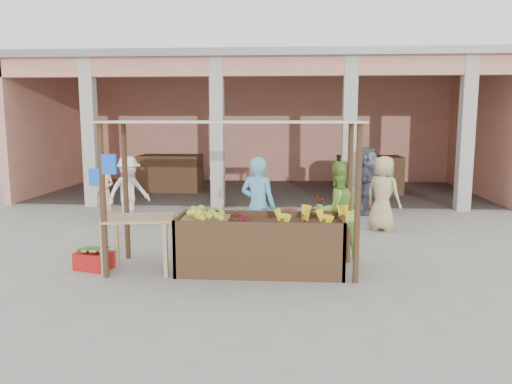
# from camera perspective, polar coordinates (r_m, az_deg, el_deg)

# --- Properties ---
(ground) EXTENTS (60.00, 60.00, 0.00)m
(ground) POSITION_cam_1_polar(r_m,az_deg,el_deg) (8.12, -3.09, -8.96)
(ground) COLOR gray
(ground) RESTS_ON ground
(market_building) EXTENTS (14.40, 6.40, 4.20)m
(market_building) POSITION_cam_1_polar(r_m,az_deg,el_deg) (16.63, 0.84, 9.45)
(market_building) COLOR tan
(market_building) RESTS_ON ground
(fruit_stall) EXTENTS (2.60, 0.95, 0.80)m
(fruit_stall) POSITION_cam_1_polar(r_m,az_deg,el_deg) (7.96, 0.48, -6.31)
(fruit_stall) COLOR #482B1D
(fruit_stall) RESTS_ON ground
(stall_awning) EXTENTS (4.09, 1.35, 2.39)m
(stall_awning) POSITION_cam_1_polar(r_m,az_deg,el_deg) (7.82, -3.26, 5.13)
(stall_awning) COLOR #482B1D
(stall_awning) RESTS_ON ground
(banana_heap) EXTENTS (1.08, 0.59, 0.20)m
(banana_heap) POSITION_cam_1_polar(r_m,az_deg,el_deg) (7.80, 6.36, -2.92)
(banana_heap) COLOR yellow
(banana_heap) RESTS_ON fruit_stall
(melon_tray) EXTENTS (0.77, 0.67, 0.20)m
(melon_tray) POSITION_cam_1_polar(r_m,az_deg,el_deg) (7.93, -5.94, -2.74)
(melon_tray) COLOR olive
(melon_tray) RESTS_ON fruit_stall
(berry_heap) EXTENTS (0.39, 0.32, 0.13)m
(berry_heap) POSITION_cam_1_polar(r_m,az_deg,el_deg) (7.94, -1.83, -2.92)
(berry_heap) COLOR maroon
(berry_heap) RESTS_ON fruit_stall
(side_table) EXTENTS (1.18, 0.88, 0.88)m
(side_table) POSITION_cam_1_polar(r_m,az_deg,el_deg) (8.15, -13.19, -3.76)
(side_table) COLOR tan
(side_table) RESTS_ON ground
(papaya_pile) EXTENTS (0.66, 0.38, 0.19)m
(papaya_pile) POSITION_cam_1_polar(r_m,az_deg,el_deg) (8.10, -13.24, -2.13)
(papaya_pile) COLOR #4B9530
(papaya_pile) RESTS_ON side_table
(red_crate) EXTENTS (0.62, 0.52, 0.28)m
(red_crate) POSITION_cam_1_polar(r_m,az_deg,el_deg) (8.57, -18.05, -7.46)
(red_crate) COLOR #AC1412
(red_crate) RESTS_ON ground
(plantain_bundle) EXTENTS (0.41, 0.29, 0.08)m
(plantain_bundle) POSITION_cam_1_polar(r_m,az_deg,el_deg) (8.52, -18.11, -6.29)
(plantain_bundle) COLOR #549034
(plantain_bundle) RESTS_ON red_crate
(produce_sacks) EXTENTS (0.84, 0.79, 0.64)m
(produce_sacks) POSITION_cam_1_polar(r_m,az_deg,el_deg) (13.43, 12.13, -0.72)
(produce_sacks) COLOR maroon
(produce_sacks) RESTS_ON ground
(vendor_blue) EXTENTS (0.84, 0.72, 1.88)m
(vendor_blue) POSITION_cam_1_polar(r_m,az_deg,el_deg) (8.78, 0.24, -1.28)
(vendor_blue) COLOR #64BFF1
(vendor_blue) RESTS_ON ground
(vendor_green) EXTENTS (0.99, 0.78, 1.80)m
(vendor_green) POSITION_cam_1_polar(r_m,az_deg,el_deg) (8.61, 9.31, -1.87)
(vendor_green) COLOR #83B742
(vendor_green) RESTS_ON ground
(motorcycle) EXTENTS (0.85, 1.75, 0.87)m
(motorcycle) POSITION_cam_1_polar(r_m,az_deg,el_deg) (10.16, 4.95, -2.85)
(motorcycle) COLOR maroon
(motorcycle) RESTS_ON ground
(shopper_a) EXTENTS (1.16, 1.14, 1.69)m
(shopper_a) POSITION_cam_1_polar(r_m,az_deg,el_deg) (11.70, -14.37, 0.44)
(shopper_a) COLOR white
(shopper_a) RESTS_ON ground
(shopper_c) EXTENTS (1.02, 0.99, 1.79)m
(shopper_c) POSITION_cam_1_polar(r_m,az_deg,el_deg) (11.08, 14.34, 0.28)
(shopper_c) COLOR tan
(shopper_c) RESTS_ON ground
(shopper_d) EXTENTS (1.25, 1.80, 1.80)m
(shopper_d) POSITION_cam_1_polar(r_m,az_deg,el_deg) (12.89, 12.57, 1.49)
(shopper_d) COLOR #4E4F5B
(shopper_d) RESTS_ON ground
(shopper_e) EXTENTS (0.65, 0.58, 1.45)m
(shopper_e) POSITION_cam_1_polar(r_m,az_deg,el_deg) (12.30, -16.87, 0.16)
(shopper_e) COLOR tan
(shopper_e) RESTS_ON ground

